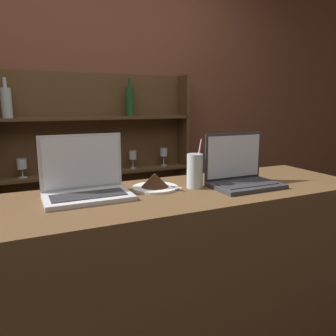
{
  "coord_description": "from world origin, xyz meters",
  "views": [
    {
      "loc": [
        -0.49,
        -0.95,
        1.4
      ],
      "look_at": [
        0.09,
        0.3,
        1.13
      ],
      "focal_mm": 35.0,
      "sensor_mm": 36.0,
      "label": 1
    }
  ],
  "objects_px": {
    "laptop_near": "(86,183)",
    "cake_plate": "(155,182)",
    "water_glass": "(195,171)",
    "laptop_far": "(241,174)"
  },
  "relations": [
    {
      "from": "cake_plate",
      "to": "laptop_far",
      "type": "bearing_deg",
      "value": -16.33
    },
    {
      "from": "laptop_near",
      "to": "laptop_far",
      "type": "bearing_deg",
      "value": -9.47
    },
    {
      "from": "water_glass",
      "to": "laptop_near",
      "type": "bearing_deg",
      "value": 172.98
    },
    {
      "from": "water_glass",
      "to": "laptop_far",
      "type": "bearing_deg",
      "value": -14.77
    },
    {
      "from": "laptop_far",
      "to": "water_glass",
      "type": "height_order",
      "value": "laptop_far"
    },
    {
      "from": "laptop_near",
      "to": "water_glass",
      "type": "distance_m",
      "value": 0.48
    },
    {
      "from": "laptop_far",
      "to": "cake_plate",
      "type": "height_order",
      "value": "laptop_far"
    },
    {
      "from": "laptop_near",
      "to": "cake_plate",
      "type": "bearing_deg",
      "value": -0.43
    },
    {
      "from": "water_glass",
      "to": "cake_plate",
      "type": "bearing_deg",
      "value": 161.75
    },
    {
      "from": "laptop_far",
      "to": "water_glass",
      "type": "xyz_separation_m",
      "value": [
        -0.21,
        0.06,
        0.02
      ]
    }
  ]
}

